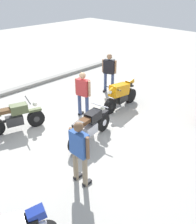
# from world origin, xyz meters

# --- Properties ---
(ground_plane) EXTENTS (40.00, 40.00, 0.00)m
(ground_plane) POSITION_xyz_m (0.00, 0.00, 0.00)
(ground_plane) COLOR #ADAAA3
(curb_edge) EXTENTS (14.00, 0.30, 0.15)m
(curb_edge) POSITION_xyz_m (0.00, 4.60, 0.07)
(curb_edge) COLOR gray
(curb_edge) RESTS_ON ground
(motorcycle_olive_vintage) EXTENTS (1.90, 0.93, 1.07)m
(motorcycle_olive_vintage) POSITION_xyz_m (-1.62, 1.45, 0.49)
(motorcycle_olive_vintage) COLOR black
(motorcycle_olive_vintage) RESTS_ON ground
(motorcycle_orange_sportbike) EXTENTS (1.96, 0.70, 1.14)m
(motorcycle_orange_sportbike) POSITION_xyz_m (2.21, 0.04, 0.59)
(motorcycle_orange_sportbike) COLOR black
(motorcycle_orange_sportbike) RESTS_ON ground
(motorcycle_black_cruiser) EXTENTS (2.08, 0.70, 1.09)m
(motorcycle_black_cruiser) POSITION_xyz_m (-0.29, -0.78, 0.52)
(motorcycle_black_cruiser) COLOR black
(motorcycle_black_cruiser) RESTS_ON ground
(person_in_black_shirt) EXTENTS (0.46, 0.65, 1.75)m
(person_in_black_shirt) POSITION_xyz_m (3.13, 1.49, 1.01)
(person_in_black_shirt) COLOR #384772
(person_in_black_shirt) RESTS_ON ground
(person_in_blue_shirt) EXTENTS (0.31, 0.67, 1.77)m
(person_in_blue_shirt) POSITION_xyz_m (-1.79, -1.98, 1.02)
(person_in_blue_shirt) COLOR gray
(person_in_blue_shirt) RESTS_ON ground
(person_in_red_shirt) EXTENTS (0.39, 0.67, 1.74)m
(person_in_red_shirt) POSITION_xyz_m (0.69, 0.57, 1.00)
(person_in_red_shirt) COLOR #384772
(person_in_red_shirt) RESTS_ON ground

